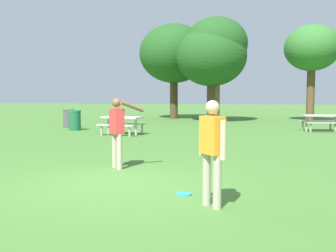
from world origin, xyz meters
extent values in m
plane|color=#447530|center=(0.00, 0.00, 0.00)|extent=(120.00, 120.00, 0.00)
cylinder|color=#B7AD93|center=(2.03, -1.23, 0.41)|extent=(0.13, 0.13, 0.82)
cylinder|color=#B7AD93|center=(1.85, -1.04, 0.41)|extent=(0.13, 0.13, 0.82)
cube|color=orange|center=(1.94, -1.13, 1.11)|extent=(0.42, 0.43, 0.58)
sphere|color=beige|center=(1.94, -1.13, 1.53)|extent=(0.21, 0.21, 0.21)
cylinder|color=beige|center=(2.11, -1.33, 1.06)|extent=(0.09, 0.09, 0.58)
cylinder|color=beige|center=(1.77, -0.94, 1.06)|extent=(0.09, 0.09, 0.58)
cylinder|color=#B7AD93|center=(-0.49, 1.65, 0.41)|extent=(0.13, 0.13, 0.82)
cylinder|color=#B7AD93|center=(-0.32, 1.46, 0.41)|extent=(0.13, 0.13, 0.82)
cube|color=#D83838|center=(-0.41, 1.55, 1.11)|extent=(0.42, 0.43, 0.58)
sphere|color=brown|center=(-0.41, 1.55, 1.53)|extent=(0.21, 0.21, 0.21)
cylinder|color=brown|center=(-0.58, 1.75, 1.06)|extent=(0.09, 0.09, 0.58)
cylinder|color=brown|center=(-0.03, 1.54, 1.45)|extent=(0.49, 0.45, 0.28)
cylinder|color=#2D9EDB|center=(1.43, -0.51, 0.01)|extent=(0.26, 0.26, 0.03)
cube|color=beige|center=(-2.46, 8.85, 0.74)|extent=(1.82, 1.10, 0.06)
cube|color=#B6B2A8|center=(-2.58, 8.28, 0.44)|extent=(1.72, 0.61, 0.05)
cube|color=#B6B2A8|center=(-2.34, 9.42, 0.44)|extent=(1.72, 0.61, 0.05)
cylinder|color=#B6B2A8|center=(-3.11, 8.99, 0.35)|extent=(0.11, 0.11, 0.71)
cylinder|color=#B6B2A8|center=(-3.23, 8.43, 0.21)|extent=(0.09, 0.09, 0.41)
cylinder|color=#B6B2A8|center=(-2.99, 9.56, 0.21)|extent=(0.09, 0.09, 0.41)
cylinder|color=#B6B2A8|center=(-1.81, 8.71, 0.35)|extent=(0.11, 0.11, 0.71)
cylinder|color=#B6B2A8|center=(-1.94, 8.14, 0.21)|extent=(0.09, 0.09, 0.41)
cylinder|color=#B6B2A8|center=(-1.69, 9.28, 0.21)|extent=(0.09, 0.09, 0.41)
cube|color=#B2ADA3|center=(6.25, 11.88, 0.74)|extent=(1.79, 0.98, 0.06)
cube|color=#A49F96|center=(6.33, 11.30, 0.44)|extent=(1.72, 0.49, 0.05)
cube|color=#A49F96|center=(6.17, 12.45, 0.44)|extent=(1.72, 0.49, 0.05)
cylinder|color=#A49F96|center=(5.60, 11.79, 0.35)|extent=(0.11, 0.11, 0.71)
cylinder|color=#A49F96|center=(5.67, 11.21, 0.21)|extent=(0.09, 0.09, 0.41)
cylinder|color=#A49F96|center=(5.52, 12.36, 0.21)|extent=(0.09, 0.09, 0.41)
cylinder|color=#A49F96|center=(6.91, 11.97, 0.35)|extent=(0.11, 0.11, 0.71)
cylinder|color=#A49F96|center=(6.83, 12.54, 0.21)|extent=(0.09, 0.09, 0.41)
cylinder|color=#1E663D|center=(-5.26, 10.38, 0.45)|extent=(0.56, 0.56, 0.90)
cylinder|color=#287A4B|center=(-5.26, 10.38, 0.93)|extent=(0.59, 0.59, 0.06)
cylinder|color=#515156|center=(-6.21, 11.80, 0.45)|extent=(0.56, 0.56, 0.90)
cylinder|color=slate|center=(-6.21, 11.80, 0.93)|extent=(0.59, 0.59, 0.06)
cylinder|color=#4C3823|center=(-1.97, 19.96, 1.62)|extent=(0.55, 0.55, 3.23)
ellipsoid|color=#21511E|center=(-1.97, 19.96, 4.56)|extent=(4.83, 4.83, 4.10)
cylinder|color=#4C3823|center=(0.80, 17.47, 1.44)|extent=(0.54, 0.54, 2.89)
ellipsoid|color=#21511E|center=(0.80, 17.47, 4.09)|extent=(4.40, 4.40, 3.74)
cylinder|color=brown|center=(1.08, 17.57, 1.90)|extent=(0.52, 0.52, 3.79)
ellipsoid|color=#21511E|center=(1.08, 17.57, 4.87)|extent=(3.91, 3.91, 3.32)
cylinder|color=brown|center=(7.00, 18.67, 1.84)|extent=(0.50, 0.50, 3.69)
ellipsoid|color=#33702D|center=(7.00, 18.67, 4.63)|extent=(3.41, 3.41, 2.90)
camera|label=1|loc=(2.27, -6.99, 1.73)|focal=41.24mm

